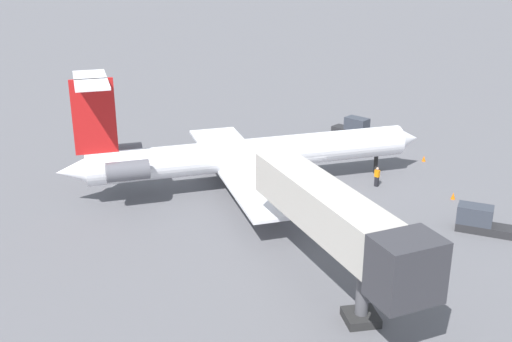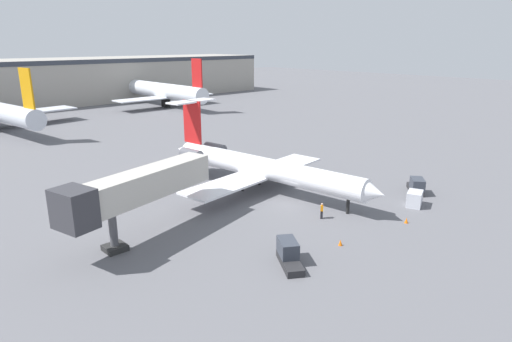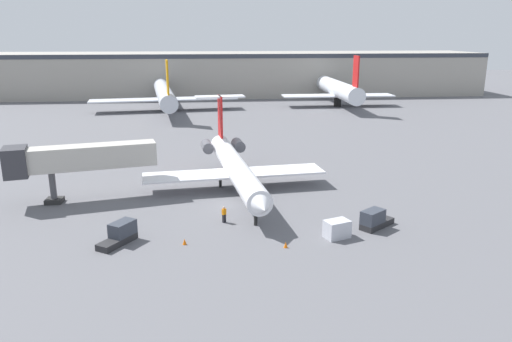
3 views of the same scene
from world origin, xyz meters
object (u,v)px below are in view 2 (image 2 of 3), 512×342
object	(u,v)px
jet_bridge	(132,190)
ground_crew_marshaller	(322,211)
baggage_tug_trailing	(289,254)
regional_jet	(257,166)
baggage_tug_lead	(416,186)
traffic_cone_mid	(406,220)
cargo_container_uld	(415,199)
traffic_cone_near	(340,243)
parked_airliner_west_mid	(166,91)

from	to	relation	value
jet_bridge	ground_crew_marshaller	distance (m)	18.90
ground_crew_marshaller	baggage_tug_trailing	distance (m)	10.35
regional_jet	baggage_tug_lead	bearing A→B (deg)	-47.89
traffic_cone_mid	cargo_container_uld	bearing A→B (deg)	19.46
cargo_container_uld	traffic_cone_near	xyz separation A→B (m)	(-14.02, -0.23, -0.56)
regional_jet	cargo_container_uld	xyz separation A→B (m)	(8.59, -16.13, -2.18)
baggage_tug_trailing	cargo_container_uld	distance (m)	19.80
ground_crew_marshaller	traffic_cone_near	bearing A→B (deg)	-126.56
jet_bridge	traffic_cone_mid	size ratio (longest dim) A/B	29.61
cargo_container_uld	traffic_cone_mid	bearing A→B (deg)	-160.54
ground_crew_marshaller	baggage_tug_trailing	bearing A→B (deg)	-156.85
traffic_cone_near	parked_airliner_west_mid	bearing A→B (deg)	66.84
ground_crew_marshaller	parked_airliner_west_mid	size ratio (longest dim) A/B	0.05
regional_jet	parked_airliner_west_mid	distance (m)	75.25
jet_bridge	cargo_container_uld	xyz separation A→B (m)	(26.68, -13.28, -4.06)
regional_jet	baggage_tug_lead	distance (m)	19.26
regional_jet	traffic_cone_near	distance (m)	17.45
regional_jet	baggage_tug_trailing	xyz separation A→B (m)	(-11.20, -15.37, -2.17)
jet_bridge	baggage_tug_lead	xyz separation A→B (m)	(30.92, -11.35, -4.06)
regional_jet	baggage_tug_trailing	world-z (taller)	regional_jet
baggage_tug_lead	parked_airliner_west_mid	bearing A→B (deg)	77.69
jet_bridge	traffic_cone_mid	distance (m)	26.74
jet_bridge	baggage_tug_trailing	distance (m)	14.86
jet_bridge	traffic_cone_mid	world-z (taller)	jet_bridge
traffic_cone_mid	baggage_tug_trailing	bearing A→B (deg)	170.17
jet_bridge	parked_airliner_west_mid	size ratio (longest dim) A/B	0.47
baggage_tug_lead	jet_bridge	bearing A→B (deg)	159.84
regional_jet	baggage_tug_lead	xyz separation A→B (m)	(12.84, -14.20, -2.17)
baggage_tug_lead	traffic_cone_near	size ratio (longest dim) A/B	7.33
baggage_tug_lead	parked_airliner_west_mid	world-z (taller)	parked_airliner_west_mid
baggage_tug_lead	baggage_tug_trailing	world-z (taller)	same
cargo_container_uld	traffic_cone_near	bearing A→B (deg)	-179.07
parked_airliner_west_mid	baggage_tug_trailing	bearing A→B (deg)	-116.63
ground_crew_marshaller	baggage_tug_trailing	world-z (taller)	baggage_tug_trailing
ground_crew_marshaller	baggage_tug_trailing	xyz separation A→B (m)	(-9.52, -4.07, -0.02)
baggage_tug_trailing	traffic_cone_mid	world-z (taller)	baggage_tug_trailing
baggage_tug_trailing	cargo_container_uld	xyz separation A→B (m)	(19.79, -0.75, -0.01)
parked_airliner_west_mid	traffic_cone_near	bearing A→B (deg)	-113.16
ground_crew_marshaller	traffic_cone_near	distance (m)	6.32
baggage_tug_trailing	cargo_container_uld	size ratio (longest dim) A/B	1.56
baggage_tug_lead	traffic_cone_mid	xyz separation A→B (m)	(-9.32, -3.72, -0.56)
regional_jet	traffic_cone_mid	size ratio (longest dim) A/B	56.28
ground_crew_marshaller	traffic_cone_mid	size ratio (longest dim) A/B	3.07
traffic_cone_near	cargo_container_uld	bearing A→B (deg)	0.93
traffic_cone_near	traffic_cone_mid	size ratio (longest dim) A/B	1.00
ground_crew_marshaller	cargo_container_uld	size ratio (longest dim) A/B	0.64
baggage_tug_lead	traffic_cone_mid	distance (m)	10.05
regional_jet	traffic_cone_mid	distance (m)	18.47
ground_crew_marshaller	traffic_cone_mid	distance (m)	8.43
jet_bridge	traffic_cone_near	distance (m)	19.08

